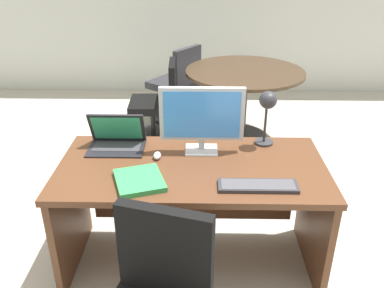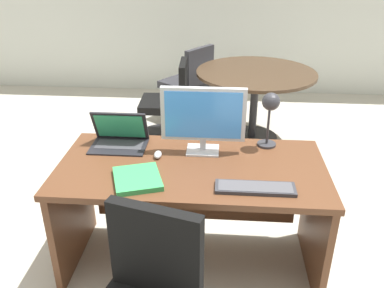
% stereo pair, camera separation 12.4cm
% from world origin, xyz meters
% --- Properties ---
extents(ground, '(12.00, 12.00, 0.00)m').
position_xyz_m(ground, '(0.00, 1.50, 0.00)').
color(ground, '#B7B2A3').
extents(desk, '(1.58, 0.78, 0.73)m').
position_xyz_m(desk, '(0.00, 0.05, 0.52)').
color(desk, '#56331E').
rests_on(desk, ground).
extents(monitor, '(0.51, 0.16, 0.42)m').
position_xyz_m(monitor, '(0.06, 0.18, 0.97)').
color(monitor, '#B7BABF').
rests_on(monitor, desk).
extents(laptop, '(0.35, 0.25, 0.23)m').
position_xyz_m(laptop, '(-0.48, 0.24, 0.80)').
color(laptop, black).
rests_on(laptop, desk).
extents(keyboard, '(0.42, 0.12, 0.02)m').
position_xyz_m(keyboard, '(0.36, -0.24, 0.74)').
color(keyboard, '#2D2D33').
rests_on(keyboard, desk).
extents(mouse, '(0.05, 0.08, 0.04)m').
position_xyz_m(mouse, '(-0.21, 0.08, 0.75)').
color(mouse, '#B7BABF').
rests_on(mouse, desk).
extents(desk_lamp, '(0.12, 0.15, 0.37)m').
position_xyz_m(desk_lamp, '(0.46, 0.27, 1.00)').
color(desk_lamp, '#2D2D33').
rests_on(desk_lamp, desk).
extents(book, '(0.32, 0.34, 0.03)m').
position_xyz_m(book, '(-0.28, -0.20, 0.75)').
color(book, green).
rests_on(book, desk).
extents(meeting_table, '(1.20, 1.20, 0.75)m').
position_xyz_m(meeting_table, '(0.50, 1.91, 0.57)').
color(meeting_table, black).
rests_on(meeting_table, ground).
extents(meeting_chair_near, '(0.65, 0.64, 0.88)m').
position_xyz_m(meeting_chair_near, '(-0.23, 2.44, 0.36)').
color(meeting_chair_near, black).
rests_on(meeting_chair_near, ground).
extents(meeting_chair_far, '(0.56, 0.56, 0.84)m').
position_xyz_m(meeting_chair_far, '(-0.40, 1.88, 0.34)').
color(meeting_chair_far, black).
rests_on(meeting_chair_far, ground).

